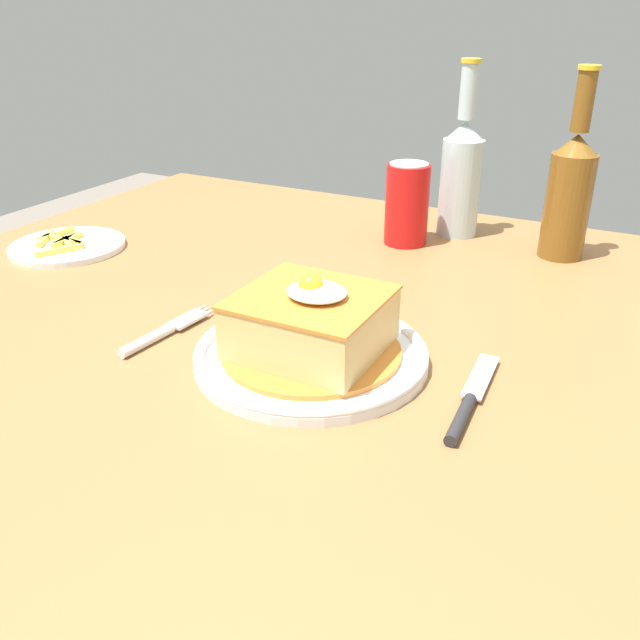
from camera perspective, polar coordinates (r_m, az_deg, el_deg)
The scene contains 9 objects.
dining_table at distance 0.83m, azimuth 0.83°, elevation -7.16°, with size 1.27×1.07×0.77m.
main_plate at distance 0.71m, azimuth -0.75°, elevation -2.89°, with size 0.25×0.25×0.02m.
sandwich_meal at distance 0.69m, azimuth -0.75°, elevation -0.45°, with size 0.19×0.19×0.09m.
fork at distance 0.78m, azimuth -13.31°, elevation -1.10°, with size 0.03×0.14×0.01m.
knife at distance 0.64m, azimuth 12.31°, elevation -7.11°, with size 0.03×0.17×0.01m.
soda_can at distance 1.05m, azimuth 7.36°, elevation 9.69°, with size 0.07×0.07×0.12m.
beer_bottle_amber at distance 1.04m, azimuth 20.35°, elevation 10.28°, with size 0.06×0.06×0.27m.
beer_bottle_clear at distance 1.10m, azimuth 11.85°, elevation 12.10°, with size 0.06×0.06×0.27m.
side_plate_fries at distance 1.10m, azimuth -20.60°, elevation 5.90°, with size 0.17×0.17×0.02m.
Camera 1 is at (0.31, -0.62, 1.12)m, focal length 37.87 mm.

